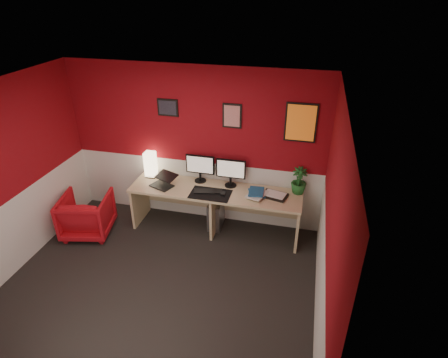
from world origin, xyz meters
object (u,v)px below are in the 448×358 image
at_px(monitor_right, 231,169).
at_px(zen_tray, 275,195).
at_px(shoji_lamp, 151,165).
at_px(armchair, 87,215).
at_px(monitor_left, 200,164).
at_px(potted_plant, 299,181).
at_px(desk, 215,210).
at_px(laptop, 161,180).
at_px(pc_tower, 216,213).

height_order(monitor_right, zen_tray, monitor_right).
height_order(shoji_lamp, armchair, shoji_lamp).
height_order(monitor_left, zen_tray, monitor_left).
height_order(monitor_left, armchair, monitor_left).
relative_size(monitor_right, potted_plant, 1.43).
distance_m(monitor_left, potted_plant, 1.52).
bearing_deg(desk, monitor_right, 43.77).
relative_size(desk, armchair, 3.60).
height_order(laptop, potted_plant, potted_plant).
bearing_deg(zen_tray, monitor_left, 170.98).
xyz_separation_m(potted_plant, pc_tower, (-1.24, -0.08, -0.71)).
height_order(shoji_lamp, monitor_left, monitor_left).
bearing_deg(monitor_right, pc_tower, -167.02).
bearing_deg(potted_plant, pc_tower, -176.15).
bearing_deg(monitor_right, potted_plant, 1.84).
bearing_deg(monitor_right, zen_tray, -12.49).
xyz_separation_m(shoji_lamp, armchair, (-0.81, -0.72, -0.60)).
bearing_deg(shoji_lamp, potted_plant, 0.70).
bearing_deg(zen_tray, potted_plant, 30.40).
relative_size(laptop, monitor_left, 0.57).
relative_size(desk, pc_tower, 5.78).
xyz_separation_m(monitor_right, armchair, (-2.11, -0.71, -0.69)).
bearing_deg(monitor_left, laptop, -150.40).
height_order(zen_tray, potted_plant, potted_plant).
bearing_deg(armchair, pc_tower, -173.19).
xyz_separation_m(monitor_right, pc_tower, (-0.22, -0.05, -0.80)).
xyz_separation_m(desk, zen_tray, (0.89, 0.03, 0.38)).
relative_size(laptop, armchair, 0.46).
bearing_deg(pc_tower, shoji_lamp, 175.63).
bearing_deg(potted_plant, laptop, -171.69).
height_order(desk, laptop, laptop).
xyz_separation_m(monitor_left, armchair, (-1.62, -0.75, -0.69)).
xyz_separation_m(desk, monitor_left, (-0.30, 0.22, 0.66)).
bearing_deg(pc_tower, potted_plant, 2.37).
bearing_deg(monitor_left, shoji_lamp, -177.88).
height_order(laptop, monitor_left, monitor_left).
bearing_deg(shoji_lamp, armchair, -138.35).
height_order(potted_plant, armchair, potted_plant).
bearing_deg(shoji_lamp, zen_tray, -4.55).
distance_m(desk, armchair, 1.99).
relative_size(desk, monitor_right, 4.48).
bearing_deg(potted_plant, shoji_lamp, -179.30).
height_order(laptop, zen_tray, laptop).
height_order(monitor_right, armchair, monitor_right).
relative_size(monitor_left, armchair, 0.80).
relative_size(shoji_lamp, armchair, 0.55).
height_order(desk, potted_plant, potted_plant).
bearing_deg(potted_plant, monitor_left, 179.94).
bearing_deg(potted_plant, zen_tray, -149.60).
bearing_deg(armchair, laptop, -170.14).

